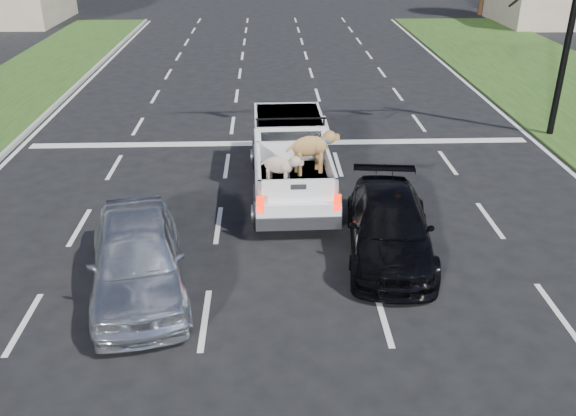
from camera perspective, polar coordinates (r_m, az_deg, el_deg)
name	(u,v)px	position (r m, az deg, el deg)	size (l,w,h in m)	color
ground	(294,318)	(12.16, 0.58, -10.23)	(160.00, 160.00, 0.00)	black
road_markings	(284,183)	(17.87, -0.39, 2.34)	(17.75, 60.00, 0.01)	silver
pickup_truck	(291,157)	(17.05, 0.30, 4.77)	(2.33, 5.75, 2.14)	black
silver_sedan	(137,258)	(12.91, -13.95, -4.53)	(1.88, 4.66, 1.59)	silver
black_coupe	(389,227)	(14.17, 9.45, -1.75)	(1.87, 4.61, 1.34)	black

